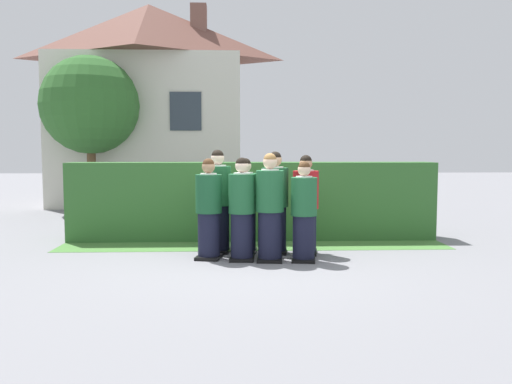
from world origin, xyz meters
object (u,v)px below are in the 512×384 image
Objects in this scene: student_front_row_3 at (304,214)px; student_rear_row_0 at (218,203)px; student_front_row_2 at (270,210)px; student_rear_row_2 at (275,205)px; student_rear_row_1 at (245,208)px; student_front_row_1 at (242,211)px; student_front_row_0 at (209,211)px; student_in_red_blazer at (306,207)px.

student_front_row_3 is 0.90× the size of student_rear_row_0.
student_rear_row_2 reaches higher than student_front_row_2.
student_rear_row_1 is (-0.37, 0.66, -0.04)m from student_front_row_2.
student_front_row_1 is 0.76m from student_rear_row_0.
student_front_row_0 is 1.62m from student_in_red_blazer.
student_in_red_blazer is at bearing 11.86° from student_front_row_0.
student_rear_row_0 reaches higher than student_rear_row_2.
student_front_row_0 is at bearing -141.72° from student_rear_row_1.
student_front_row_1 is 0.93× the size of student_rear_row_0.
student_front_row_2 is (0.43, -0.07, 0.03)m from student_front_row_1.
student_front_row_3 is 1.14m from student_rear_row_1.
student_rear_row_1 is 0.50m from student_rear_row_2.
student_rear_row_0 is (-0.40, 0.65, 0.06)m from student_front_row_1.
student_front_row_1 is 1.04× the size of student_front_row_3.
student_front_row_3 is 0.94× the size of student_in_red_blazer.
student_front_row_0 is 0.99× the size of student_front_row_1.
student_rear_row_0 is at bearing 150.59° from student_front_row_3.
student_front_row_0 is at bearing 168.70° from student_front_row_2.
student_front_row_1 is at bearing -136.18° from student_rear_row_2.
student_front_row_2 is 1.10m from student_rear_row_0.
student_front_row_1 is 1.01× the size of student_rear_row_1.
student_front_row_2 is 1.06× the size of student_rear_row_1.
student_front_row_3 is 1.56m from student_rear_row_0.
student_front_row_2 is 0.75m from student_rear_row_1.
student_front_row_3 is at bearing -8.99° from student_front_row_0.
student_in_red_blazer is (1.06, 0.45, 0.02)m from student_front_row_1.
student_rear_row_2 is at bearing 169.98° from student_in_red_blazer.
student_front_row_1 is at bearing -157.03° from student_in_red_blazer.
student_rear_row_0 reaches higher than student_front_row_1.
student_front_row_1 is 0.98× the size of student_in_red_blazer.
student_front_row_1 is 0.78m from student_rear_row_2.
student_rear_row_0 is 1.09× the size of student_rear_row_1.
student_front_row_3 is at bearing -7.00° from student_front_row_1.
student_front_row_0 is 0.98m from student_front_row_2.
student_front_row_2 is 0.99× the size of student_rear_row_2.
student_rear_row_1 is at bearing 142.03° from student_front_row_3.
student_rear_row_1 is (-0.90, 0.70, 0.02)m from student_front_row_3.
student_rear_row_1 is at bearing 175.14° from student_rear_row_2.
student_in_red_blazer is at bearing -7.46° from student_rear_row_1.
student_front_row_0 is 0.54m from student_front_row_1.
student_front_row_1 is at bearing 173.00° from student_front_row_3.
student_rear_row_1 is 0.94× the size of student_rear_row_2.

